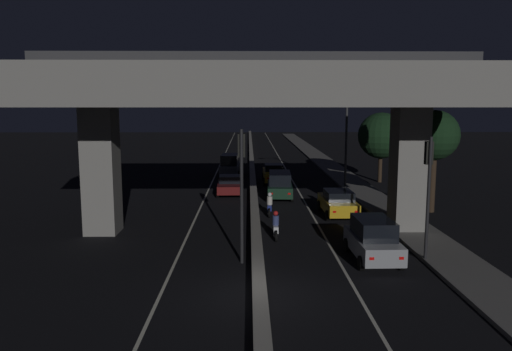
# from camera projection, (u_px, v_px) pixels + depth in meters

# --- Properties ---
(ground_plane) EXTENTS (200.00, 200.00, 0.00)m
(ground_plane) POSITION_uv_depth(u_px,v_px,m) (259.00, 294.00, 17.45)
(ground_plane) COLOR black
(lane_line_left_inner) EXTENTS (0.12, 126.00, 0.00)m
(lane_line_left_inner) POSITION_uv_depth(u_px,v_px,m) (219.00, 167.00, 52.04)
(lane_line_left_inner) COLOR beige
(lane_line_left_inner) RESTS_ON ground_plane
(lane_line_right_inner) EXTENTS (0.12, 126.00, 0.00)m
(lane_line_right_inner) POSITION_uv_depth(u_px,v_px,m) (285.00, 167.00, 52.14)
(lane_line_right_inner) COLOR beige
(lane_line_right_inner) RESTS_ON ground_plane
(median_divider) EXTENTS (0.50, 126.00, 0.41)m
(median_divider) POSITION_uv_depth(u_px,v_px,m) (252.00, 165.00, 52.06)
(median_divider) COLOR gray
(median_divider) RESTS_ON ground_plane
(sidewalk_right) EXTENTS (2.47, 126.00, 0.17)m
(sidewalk_right) POSITION_uv_depth(u_px,v_px,m) (343.00, 176.00, 45.28)
(sidewalk_right) COLOR #5B5956
(sidewalk_right) RESTS_ON ground_plane
(elevated_overpass) EXTENTS (22.54, 11.58, 9.16)m
(elevated_overpass) POSITION_uv_depth(u_px,v_px,m) (256.00, 94.00, 24.94)
(elevated_overpass) COLOR gray
(elevated_overpass) RESTS_ON ground_plane
(traffic_light_left_of_median) EXTENTS (0.30, 0.49, 5.59)m
(traffic_light_left_of_median) POSITION_uv_depth(u_px,v_px,m) (242.00, 173.00, 20.43)
(traffic_light_left_of_median) COLOR black
(traffic_light_left_of_median) RESTS_ON ground_plane
(traffic_light_right_of_median) EXTENTS (0.30, 0.49, 5.28)m
(traffic_light_right_of_median) POSITION_uv_depth(u_px,v_px,m) (428.00, 177.00, 20.58)
(traffic_light_right_of_median) COLOR black
(traffic_light_right_of_median) RESTS_ON ground_plane
(street_lamp) EXTENTS (2.25, 0.32, 7.49)m
(street_lamp) POSITION_uv_depth(u_px,v_px,m) (342.00, 131.00, 38.85)
(street_lamp) COLOR #2D2D30
(street_lamp) RESTS_ON ground_plane
(car_silver_lead) EXTENTS (1.88, 4.05, 1.81)m
(car_silver_lead) POSITION_uv_depth(u_px,v_px,m) (373.00, 239.00, 21.13)
(car_silver_lead) COLOR gray
(car_silver_lead) RESTS_ON ground_plane
(car_taxi_yellow_second) EXTENTS (1.96, 4.42, 1.53)m
(car_taxi_yellow_second) POSITION_uv_depth(u_px,v_px,m) (338.00, 203.00, 29.64)
(car_taxi_yellow_second) COLOR gold
(car_taxi_yellow_second) RESTS_ON ground_plane
(car_dark_green_third) EXTENTS (1.98, 4.34, 1.82)m
(car_dark_green_third) POSITION_uv_depth(u_px,v_px,m) (280.00, 185.00, 35.14)
(car_dark_green_third) COLOR black
(car_dark_green_third) RESTS_ON ground_plane
(car_taxi_yellow_fourth) EXTENTS (1.85, 4.66, 1.61)m
(car_taxi_yellow_fourth) POSITION_uv_depth(u_px,v_px,m) (274.00, 173.00, 41.82)
(car_taxi_yellow_fourth) COLOR gold
(car_taxi_yellow_fourth) RESTS_ON ground_plane
(car_dark_red_lead_oncoming) EXTENTS (1.99, 4.28, 1.38)m
(car_dark_red_lead_oncoming) POSITION_uv_depth(u_px,v_px,m) (230.00, 185.00, 36.59)
(car_dark_red_lead_oncoming) COLOR #591414
(car_dark_red_lead_oncoming) RESTS_ON ground_plane
(car_grey_second_oncoming) EXTENTS (1.98, 4.33, 2.00)m
(car_grey_second_oncoming) POSITION_uv_depth(u_px,v_px,m) (230.00, 165.00, 45.90)
(car_grey_second_oncoming) COLOR #515459
(car_grey_second_oncoming) RESTS_ON ground_plane
(motorcycle_white_filtering_near) EXTENTS (0.32, 1.92, 1.36)m
(motorcycle_white_filtering_near) POSITION_uv_depth(u_px,v_px,m) (276.00, 226.00, 24.69)
(motorcycle_white_filtering_near) COLOR black
(motorcycle_white_filtering_near) RESTS_ON ground_plane
(motorcycle_blue_filtering_mid) EXTENTS (0.34, 1.76, 1.39)m
(motorcycle_blue_filtering_mid) POSITION_uv_depth(u_px,v_px,m) (270.00, 206.00, 29.65)
(motorcycle_blue_filtering_mid) COLOR black
(motorcycle_blue_filtering_mid) RESTS_ON ground_plane
(pedestrian_on_sidewalk) EXTENTS (0.35, 0.35, 1.79)m
(pedestrian_on_sidewalk) POSITION_uv_depth(u_px,v_px,m) (404.00, 211.00, 25.94)
(pedestrian_on_sidewalk) COLOR black
(pedestrian_on_sidewalk) RESTS_ON sidewalk_right
(roadside_tree_kerbside_near) EXTENTS (3.03, 3.03, 6.24)m
(roadside_tree_kerbside_near) POSITION_uv_depth(u_px,v_px,m) (434.00, 136.00, 30.08)
(roadside_tree_kerbside_near) COLOR #2D2116
(roadside_tree_kerbside_near) RESTS_ON ground_plane
(roadside_tree_kerbside_mid) EXTENTS (3.87, 3.87, 5.89)m
(roadside_tree_kerbside_mid) POSITION_uv_depth(u_px,v_px,m) (381.00, 136.00, 41.80)
(roadside_tree_kerbside_mid) COLOR #2D2116
(roadside_tree_kerbside_mid) RESTS_ON ground_plane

